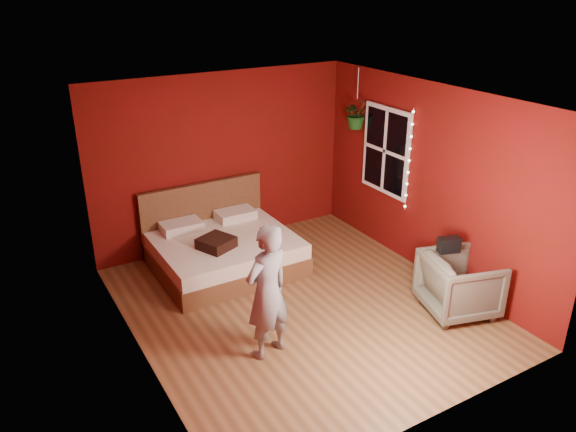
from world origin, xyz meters
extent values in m
plane|color=brown|center=(0.00, 0.00, 0.00)|extent=(4.50, 4.50, 0.00)
cube|color=maroon|center=(0.00, 2.26, 1.30)|extent=(4.00, 0.02, 2.60)
cube|color=maroon|center=(0.00, -2.26, 1.30)|extent=(4.00, 0.02, 2.60)
cube|color=maroon|center=(-2.01, 0.00, 1.30)|extent=(0.02, 4.50, 2.60)
cube|color=maroon|center=(2.01, 0.00, 1.30)|extent=(0.02, 4.50, 2.60)
cube|color=silver|center=(0.00, 0.00, 2.61)|extent=(4.00, 4.50, 0.02)
cube|color=white|center=(1.97, 0.90, 1.50)|extent=(0.04, 0.97, 1.27)
cube|color=black|center=(1.96, 0.90, 1.50)|extent=(0.02, 0.85, 1.15)
cube|color=white|center=(1.95, 0.90, 1.50)|extent=(0.03, 0.05, 1.15)
cube|color=white|center=(1.95, 0.90, 1.50)|extent=(0.03, 0.85, 0.05)
cylinder|color=silver|center=(1.94, 0.38, 1.50)|extent=(0.01, 0.01, 1.45)
sphere|color=#FFF2CC|center=(1.94, 0.38, 0.83)|extent=(0.04, 0.04, 0.04)
sphere|color=#FFF2CC|center=(1.94, 0.38, 0.99)|extent=(0.04, 0.04, 0.04)
sphere|color=#FFF2CC|center=(1.94, 0.38, 1.16)|extent=(0.04, 0.04, 0.04)
sphere|color=#FFF2CC|center=(1.94, 0.38, 1.33)|extent=(0.04, 0.04, 0.04)
sphere|color=#FFF2CC|center=(1.94, 0.38, 1.50)|extent=(0.04, 0.04, 0.04)
sphere|color=#FFF2CC|center=(1.94, 0.38, 1.67)|extent=(0.04, 0.04, 0.04)
sphere|color=#FFF2CC|center=(1.94, 0.38, 1.84)|extent=(0.04, 0.04, 0.04)
sphere|color=#FFF2CC|center=(1.94, 0.38, 2.01)|extent=(0.04, 0.04, 0.04)
sphere|color=#FFF2CC|center=(1.94, 0.38, 2.17)|extent=(0.04, 0.04, 0.04)
cube|color=brown|center=(-0.40, 1.40, 0.13)|extent=(1.89, 1.61, 0.27)
cube|color=silver|center=(-0.40, 1.40, 0.37)|extent=(1.86, 1.58, 0.21)
cube|color=brown|center=(-0.40, 2.16, 0.52)|extent=(1.89, 0.08, 1.04)
cube|color=silver|center=(-0.82, 1.93, 0.54)|extent=(0.57, 0.36, 0.13)
cube|color=silver|center=(0.03, 1.93, 0.54)|extent=(0.57, 0.36, 0.13)
imported|color=slate|center=(-0.81, -0.60, 0.77)|extent=(0.64, 0.50, 1.54)
imported|color=#6A6454|center=(1.60, -1.05, 0.38)|extent=(1.02, 1.01, 0.76)
cube|color=black|center=(1.54, -0.87, 0.85)|extent=(0.29, 0.21, 0.19)
cube|color=black|center=(-0.62, 1.18, 0.55)|extent=(0.54, 0.54, 0.15)
cylinder|color=silver|center=(1.88, 1.52, 2.37)|extent=(0.01, 0.01, 0.45)
imported|color=#1D5B1A|center=(1.88, 1.52, 1.93)|extent=(0.41, 0.36, 0.45)
camera|label=1|loc=(-3.20, -5.10, 3.84)|focal=35.00mm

